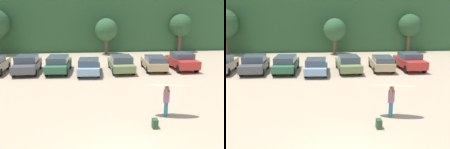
{
  "view_description": "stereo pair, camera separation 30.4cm",
  "coord_description": "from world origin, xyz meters",
  "views": [
    {
      "loc": [
        -1.3,
        -7.85,
        5.3
      ],
      "look_at": [
        0.34,
        8.16,
        1.24
      ],
      "focal_mm": 40.82,
      "sensor_mm": 36.0,
      "label": 1
    },
    {
      "loc": [
        -0.99,
        -7.88,
        5.3
      ],
      "look_at": [
        0.34,
        8.16,
        1.24
      ],
      "focal_mm": 40.82,
      "sensor_mm": 36.0,
      "label": 2
    }
  ],
  "objects": [
    {
      "name": "backpack_dropped",
      "position": [
        1.79,
        2.74,
        0.22
      ],
      "size": [
        0.24,
        0.34,
        0.45
      ],
      "color": "#2D4C33",
      "rests_on": "ground_plane"
    },
    {
      "name": "parked_car_olive_green",
      "position": [
        1.77,
        14.16,
        0.74
      ],
      "size": [
        1.99,
        4.53,
        1.45
      ],
      "rotation": [
        0.0,
        0.0,
        1.6
      ],
      "color": "#6B7F4C",
      "rests_on": "ground_plane"
    },
    {
      "name": "person_adult",
      "position": [
        2.74,
        4.12,
        0.9
      ],
      "size": [
        0.42,
        0.61,
        1.6
      ],
      "rotation": [
        0.0,
        0.0,
        2.74
      ],
      "color": "teal",
      "rests_on": "ground_plane"
    },
    {
      "name": "parked_car_red",
      "position": [
        7.43,
        14.32,
        0.82
      ],
      "size": [
        1.99,
        3.99,
        1.55
      ],
      "rotation": [
        0.0,
        0.0,
        1.61
      ],
      "color": "#B72D28",
      "rests_on": "ground_plane"
    },
    {
      "name": "tree_center_right",
      "position": [
        10.95,
        24.53,
        3.41
      ],
      "size": [
        2.88,
        2.88,
        4.89
      ],
      "color": "brown",
      "rests_on": "ground_plane"
    },
    {
      "name": "parked_car_tan",
      "position": [
        4.81,
        14.24,
        0.74
      ],
      "size": [
        1.96,
        4.14,
        1.39
      ],
      "rotation": [
        0.0,
        0.0,
        1.52
      ],
      "color": "tan",
      "rests_on": "ground_plane"
    },
    {
      "name": "parked_car_forest_green",
      "position": [
        -3.72,
        14.32,
        0.79
      ],
      "size": [
        2.0,
        4.57,
        1.47
      ],
      "rotation": [
        0.0,
        0.0,
        1.53
      ],
      "color": "#2D6642",
      "rests_on": "ground_plane"
    },
    {
      "name": "surfboard_cream",
      "position": [
        2.83,
        4.02,
        1.66
      ],
      "size": [
        2.34,
        1.03,
        0.17
      ],
      "rotation": [
        0.0,
        0.0,
        2.96
      ],
      "color": "beige"
    },
    {
      "name": "hillside_ridge",
      "position": [
        0.0,
        31.07,
        4.46
      ],
      "size": [
        108.0,
        12.0,
        8.92
      ],
      "primitive_type": "cube",
      "color": "#2D5633",
      "rests_on": "ground_plane"
    },
    {
      "name": "parked_car_sky_blue",
      "position": [
        -1.07,
        13.39,
        0.73
      ],
      "size": [
        2.03,
        4.39,
        1.39
      ],
      "rotation": [
        0.0,
        0.0,
        1.51
      ],
      "color": "#84ADD1",
      "rests_on": "ground_plane"
    },
    {
      "name": "tree_center_left",
      "position": [
        1.22,
        23.48,
        2.99
      ],
      "size": [
        2.73,
        2.73,
        4.39
      ],
      "color": "brown",
      "rests_on": "ground_plane"
    },
    {
      "name": "parked_car_dark_gray",
      "position": [
        -6.45,
        14.49,
        0.78
      ],
      "size": [
        2.05,
        4.41,
        1.51
      ],
      "rotation": [
        0.0,
        0.0,
        1.6
      ],
      "color": "#4C4F54",
      "rests_on": "ground_plane"
    }
  ]
}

